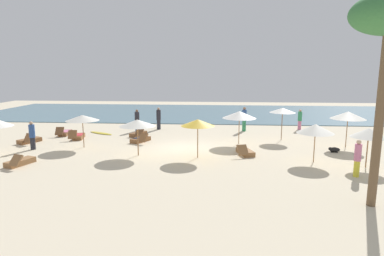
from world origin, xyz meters
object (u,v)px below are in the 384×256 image
(person_4, at_px, (137,120))
(lounger_1, at_px, (141,139))
(person_5, at_px, (159,118))
(surfboard, at_px, (101,133))
(umbrella_6, at_px, (369,133))
(umbrella_2, at_px, (316,129))
(umbrella_5, at_px, (348,115))
(umbrella_0, at_px, (239,115))
(lounger_2, at_px, (245,152))
(umbrella_3, at_px, (198,123))
(dog, at_px, (334,150))
(umbrella_4, at_px, (283,110))
(lounger_6, at_px, (78,136))
(lounger_3, at_px, (20,162))
(person_3, at_px, (244,119))
(umbrella_1, at_px, (137,123))
(lounger_0, at_px, (65,133))
(person_0, at_px, (32,135))
(lounger_4, at_px, (29,140))
(umbrella_8, at_px, (82,118))
(person_2, at_px, (300,119))
(person_1, at_px, (357,158))
(lounger_5, at_px, (138,134))

(person_4, bearing_deg, lounger_1, -73.12)
(person_5, bearing_deg, surfboard, -152.53)
(umbrella_6, height_order, person_4, umbrella_6)
(umbrella_2, bearing_deg, umbrella_5, 50.48)
(umbrella_0, distance_m, lounger_2, 3.29)
(umbrella_3, xyz_separation_m, dog, (7.97, 1.78, -1.80))
(person_4, bearing_deg, umbrella_4, -13.19)
(umbrella_6, bearing_deg, umbrella_5, 81.48)
(lounger_2, xyz_separation_m, lounger_6, (-11.40, 3.56, 0.01))
(lounger_2, bearing_deg, umbrella_3, -162.45)
(lounger_3, relative_size, person_3, 0.93)
(umbrella_3, relative_size, umbrella_5, 0.95)
(umbrella_1, height_order, umbrella_3, umbrella_3)
(lounger_0, height_order, dog, lounger_0)
(person_0, bearing_deg, lounger_4, 126.05)
(umbrella_5, height_order, lounger_6, umbrella_5)
(umbrella_8, xyz_separation_m, lounger_1, (3.21, 1.81, -1.70))
(lounger_3, relative_size, person_5, 0.99)
(umbrella_6, xyz_separation_m, person_3, (-5.28, 9.52, -0.78))
(lounger_0, distance_m, surfboard, 2.62)
(umbrella_2, relative_size, person_0, 1.18)
(lounger_1, bearing_deg, person_2, 25.20)
(person_2, xyz_separation_m, person_5, (-11.48, -0.77, 0.07))
(person_2, bearing_deg, lounger_3, -145.63)
(umbrella_5, bearing_deg, lounger_3, -163.66)
(umbrella_5, bearing_deg, person_1, -106.44)
(umbrella_1, relative_size, umbrella_5, 0.91)
(umbrella_4, distance_m, surfboard, 13.55)
(umbrella_0, bearing_deg, umbrella_2, -48.25)
(lounger_1, relative_size, person_3, 0.91)
(umbrella_1, relative_size, umbrella_4, 0.92)
(lounger_2, bearing_deg, umbrella_1, -174.20)
(umbrella_2, distance_m, lounger_3, 15.32)
(umbrella_3, distance_m, lounger_2, 3.33)
(lounger_3, bearing_deg, umbrella_3, 13.52)
(umbrella_6, height_order, lounger_6, umbrella_6)
(umbrella_2, relative_size, umbrella_8, 1.00)
(lounger_3, distance_m, person_5, 11.96)
(umbrella_3, bearing_deg, person_3, 68.85)
(person_1, relative_size, person_4, 0.99)
(umbrella_3, xyz_separation_m, person_4, (-5.25, 7.60, -1.09))
(umbrella_5, distance_m, dog, 2.61)
(umbrella_8, height_order, lounger_4, umbrella_8)
(umbrella_0, height_order, umbrella_3, umbrella_0)
(umbrella_2, height_order, surfboard, umbrella_2)
(person_2, bearing_deg, person_0, -155.52)
(person_5, bearing_deg, umbrella_6, -38.63)
(umbrella_4, bearing_deg, person_0, -165.91)
(lounger_5, height_order, person_4, person_4)
(umbrella_2, bearing_deg, person_4, 144.66)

